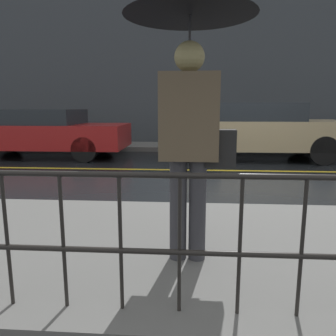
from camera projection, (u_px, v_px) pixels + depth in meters
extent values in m
plane|color=black|center=(252.00, 171.00, 7.39)|extent=(80.00, 80.00, 0.00)
cube|color=#60605E|center=(231.00, 147.00, 11.26)|extent=(28.00, 1.74, 0.14)
cube|color=gold|center=(252.00, 171.00, 7.39)|extent=(25.20, 0.12, 0.01)
cube|color=#383D42|center=(231.00, 63.00, 11.73)|extent=(28.00, 0.30, 5.97)
cylinder|color=black|center=(7.00, 241.00, 2.07)|extent=(0.02, 0.02, 0.87)
cylinder|color=black|center=(63.00, 242.00, 2.04)|extent=(0.02, 0.02, 0.87)
cylinder|color=black|center=(121.00, 244.00, 2.02)|extent=(0.02, 0.02, 0.87)
cylinder|color=black|center=(179.00, 246.00, 1.99)|extent=(0.02, 0.02, 0.87)
cylinder|color=black|center=(240.00, 247.00, 1.97)|extent=(0.02, 0.02, 0.87)
cylinder|color=black|center=(302.00, 249.00, 1.94)|extent=(0.02, 0.02, 0.87)
cylinder|color=#333338|center=(178.00, 210.00, 2.73)|extent=(0.14, 0.14, 0.85)
cylinder|color=#333338|center=(197.00, 210.00, 2.72)|extent=(0.14, 0.14, 0.85)
cube|color=brown|center=(189.00, 117.00, 2.58)|extent=(0.46, 0.28, 0.68)
sphere|color=#9D915E|center=(189.00, 57.00, 2.50)|extent=(0.23, 0.23, 0.23)
cylinder|color=#262628|center=(189.00, 68.00, 2.52)|extent=(0.02, 0.02, 0.75)
cube|color=black|center=(220.00, 148.00, 2.61)|extent=(0.24, 0.12, 0.30)
cube|color=maroon|center=(43.00, 136.00, 9.44)|extent=(4.78, 1.94, 0.66)
cube|color=#1E2328|center=(36.00, 117.00, 9.35)|extent=(2.49, 1.79, 0.42)
cylinder|color=black|center=(102.00, 143.00, 10.23)|extent=(0.67, 0.22, 0.67)
cylinder|color=black|center=(85.00, 149.00, 8.54)|extent=(0.67, 0.22, 0.67)
cylinder|color=black|center=(11.00, 142.00, 10.44)|extent=(0.67, 0.22, 0.67)
cube|color=tan|center=(259.00, 134.00, 9.00)|extent=(4.61, 1.95, 0.76)
cube|color=#1E2328|center=(253.00, 112.00, 8.91)|extent=(2.40, 1.79, 0.46)
cylinder|color=black|center=(301.00, 143.00, 9.81)|extent=(0.72, 0.22, 0.72)
cylinder|color=black|center=(323.00, 150.00, 8.12)|extent=(0.72, 0.22, 0.72)
cylinder|color=black|center=(205.00, 142.00, 10.01)|extent=(0.72, 0.22, 0.72)
cylinder|color=black|center=(208.00, 149.00, 8.31)|extent=(0.72, 0.22, 0.72)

